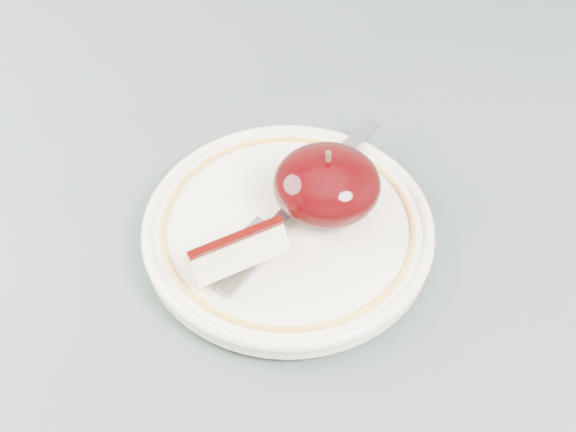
{
  "coord_description": "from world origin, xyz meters",
  "views": [
    {
      "loc": [
        0.01,
        -0.31,
        1.2
      ],
      "look_at": [
        -0.0,
        0.06,
        0.78
      ],
      "focal_mm": 50.0,
      "sensor_mm": 36.0,
      "label": 1
    }
  ],
  "objects_px": {
    "plate": "(288,229)",
    "apple_half": "(327,185)",
    "table": "(288,375)",
    "fork": "(296,202)"
  },
  "relations": [
    {
      "from": "table",
      "to": "fork",
      "type": "distance_m",
      "value": 0.14
    },
    {
      "from": "apple_half",
      "to": "fork",
      "type": "height_order",
      "value": "apple_half"
    },
    {
      "from": "fork",
      "to": "plate",
      "type": "bearing_deg",
      "value": -162.16
    },
    {
      "from": "plate",
      "to": "apple_half",
      "type": "distance_m",
      "value": 0.04
    },
    {
      "from": "table",
      "to": "plate",
      "type": "relative_size",
      "value": 4.3
    },
    {
      "from": "plate",
      "to": "fork",
      "type": "height_order",
      "value": "fork"
    },
    {
      "from": "table",
      "to": "apple_half",
      "type": "distance_m",
      "value": 0.15
    },
    {
      "from": "apple_half",
      "to": "plate",
      "type": "bearing_deg",
      "value": -146.6
    },
    {
      "from": "table",
      "to": "plate",
      "type": "distance_m",
      "value": 0.12
    },
    {
      "from": "plate",
      "to": "apple_half",
      "type": "xyz_separation_m",
      "value": [
        0.03,
        0.02,
        0.03
      ]
    }
  ]
}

